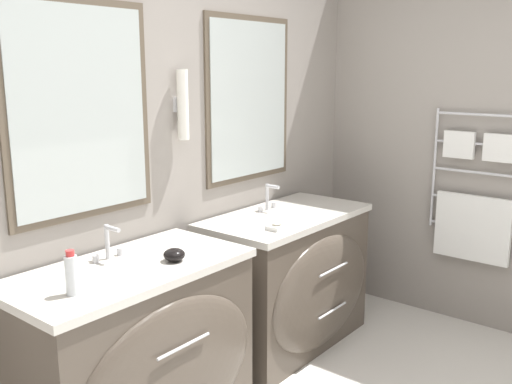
% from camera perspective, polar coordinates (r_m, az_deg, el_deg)
% --- Properties ---
extents(wall_back, '(5.35, 0.14, 2.60)m').
position_cam_1_polar(wall_back, '(3.13, -10.74, 3.84)').
color(wall_back, gray).
rests_on(wall_back, ground_plane).
extents(wall_right, '(0.13, 3.42, 2.60)m').
position_cam_1_polar(wall_right, '(4.18, 18.61, 5.22)').
color(wall_right, gray).
rests_on(wall_right, ground_plane).
extents(vanity_left, '(1.14, 0.65, 0.87)m').
position_cam_1_polar(vanity_left, '(2.85, -11.67, -15.50)').
color(vanity_left, '#4C4238').
rests_on(vanity_left, ground_plane).
extents(vanity_right, '(1.14, 0.65, 0.87)m').
position_cam_1_polar(vanity_right, '(3.68, 3.49, -8.71)').
color(vanity_right, '#4C4238').
rests_on(vanity_right, ground_plane).
extents(faucet_left, '(0.17, 0.11, 0.17)m').
position_cam_1_polar(faucet_left, '(2.80, -14.51, -5.00)').
color(faucet_left, silver).
rests_on(faucet_left, vanity_left).
extents(faucet_right, '(0.17, 0.11, 0.17)m').
position_cam_1_polar(faucet_right, '(3.64, 1.26, -0.60)').
color(faucet_right, silver).
rests_on(faucet_right, vanity_right).
extents(toiletry_bottle, '(0.05, 0.05, 0.19)m').
position_cam_1_polar(toiletry_bottle, '(2.41, -17.97, -7.82)').
color(toiletry_bottle, silver).
rests_on(toiletry_bottle, vanity_left).
extents(amenity_bowl, '(0.10, 0.10, 0.06)m').
position_cam_1_polar(amenity_bowl, '(2.73, -8.18, -6.23)').
color(amenity_bowl, black).
rests_on(amenity_bowl, vanity_left).
extents(soap_dish, '(0.12, 0.08, 0.04)m').
position_cam_1_polar(soap_dish, '(3.23, 2.14, -3.44)').
color(soap_dish, white).
rests_on(soap_dish, vanity_right).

